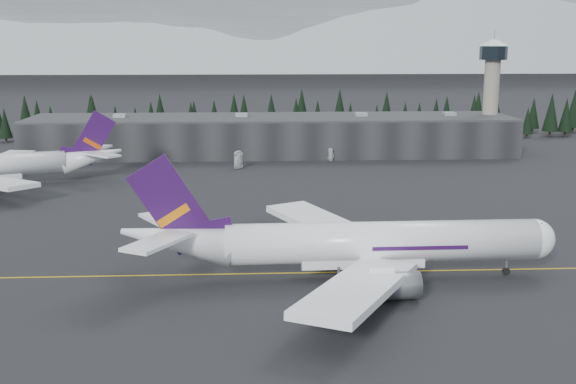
{
  "coord_description": "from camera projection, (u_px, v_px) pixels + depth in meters",
  "views": [
    {
      "loc": [
        -7.09,
        -115.05,
        37.56
      ],
      "look_at": [
        0.0,
        20.0,
        9.0
      ],
      "focal_mm": 45.0,
      "sensor_mm": 36.0,
      "label": 1
    }
  ],
  "objects": [
    {
      "name": "taxiline",
      "position": [
        295.0,
        273.0,
        118.58
      ],
      "size": [
        400.0,
        0.4,
        0.02
      ],
      "primitive_type": "cube",
      "color": "gold",
      "rests_on": "ground"
    },
    {
      "name": "gse_vehicle_a",
      "position": [
        238.0,
        166.0,
        214.19
      ],
      "size": [
        5.02,
        6.06,
        1.54
      ],
      "primitive_type": "imported",
      "rotation": [
        0.0,
        0.0,
        0.54
      ],
      "color": "silver",
      "rests_on": "ground"
    },
    {
      "name": "mountain_ridge",
      "position": [
        254.0,
        65.0,
        1097.6
      ],
      "size": [
        4400.0,
        900.0,
        420.0
      ],
      "primitive_type": null,
      "color": "white",
      "rests_on": "ground"
    },
    {
      "name": "gse_vehicle_b",
      "position": [
        331.0,
        159.0,
        228.28
      ],
      "size": [
        4.34,
        3.71,
        1.41
      ],
      "primitive_type": "imported",
      "rotation": [
        0.0,
        0.0,
        -0.97
      ],
      "color": "silver",
      "rests_on": "ground"
    },
    {
      "name": "treeline",
      "position": [
        269.0,
        120.0,
        277.27
      ],
      "size": [
        360.0,
        20.0,
        15.0
      ],
      "primitive_type": "cube",
      "color": "black",
      "rests_on": "ground"
    },
    {
      "name": "control_tower",
      "position": [
        492.0,
        83.0,
        244.61
      ],
      "size": [
        10.0,
        10.0,
        37.7
      ],
      "color": "gray",
      "rests_on": "ground"
    },
    {
      "name": "terminal",
      "position": [
        272.0,
        135.0,
        241.37
      ],
      "size": [
        160.0,
        30.0,
        12.6
      ],
      "color": "black",
      "rests_on": "ground"
    },
    {
      "name": "ground",
      "position": [
        294.0,
        269.0,
        120.54
      ],
      "size": [
        1400.0,
        1400.0,
        0.0
      ],
      "primitive_type": "plane",
      "color": "black",
      "rests_on": "ground"
    },
    {
      "name": "jet_main",
      "position": [
        344.0,
        243.0,
        114.84
      ],
      "size": [
        69.97,
        64.6,
        20.57
      ],
      "rotation": [
        0.0,
        0.0,
        0.01
      ],
      "color": "white",
      "rests_on": "ground"
    }
  ]
}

